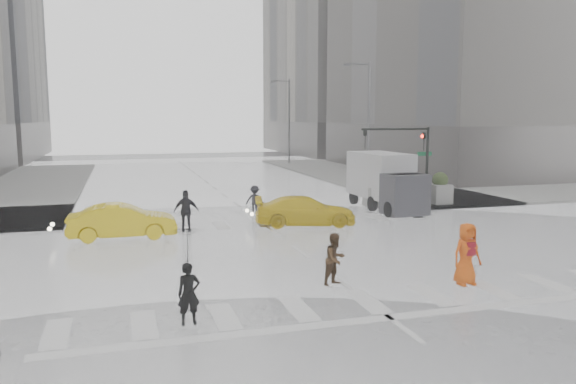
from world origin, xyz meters
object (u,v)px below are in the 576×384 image
object	(u,v)px
traffic_signal_pole	(411,151)
pedestrian_orange	(467,254)
pedestrian_brown	(335,259)
box_truck	(386,180)
taxi_mid	(123,221)

from	to	relation	value
traffic_signal_pole	pedestrian_orange	bearing A→B (deg)	-112.24
pedestrian_brown	box_truck	world-z (taller)	box_truck
pedestrian_brown	box_truck	xyz separation A→B (m)	(7.79, 12.23, 0.84)
box_truck	pedestrian_brown	bearing A→B (deg)	-125.39
traffic_signal_pole	box_truck	size ratio (longest dim) A/B	0.78
pedestrian_brown	traffic_signal_pole	bearing A→B (deg)	27.15
traffic_signal_pole	pedestrian_brown	xyz separation A→B (m)	(-9.30, -12.29, -2.42)
taxi_mid	box_truck	xyz separation A→B (m)	(13.91, 3.55, 0.91)
traffic_signal_pole	pedestrian_brown	bearing A→B (deg)	-127.11
taxi_mid	box_truck	size ratio (longest dim) A/B	0.76
pedestrian_orange	box_truck	size ratio (longest dim) A/B	0.33
taxi_mid	box_truck	distance (m)	14.38
pedestrian_orange	taxi_mid	world-z (taller)	pedestrian_orange
traffic_signal_pole	box_truck	bearing A→B (deg)	-177.86
pedestrian_brown	pedestrian_orange	bearing A→B (deg)	-41.76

